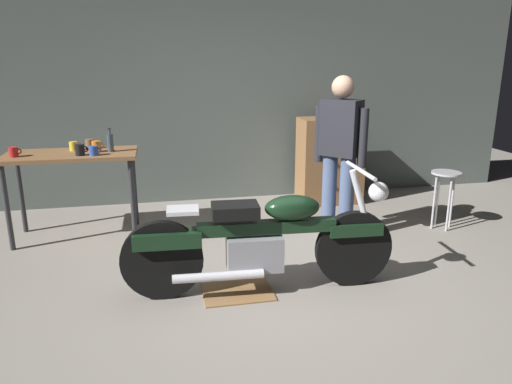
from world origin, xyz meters
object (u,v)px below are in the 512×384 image
Objects in this scene: mug_blue_enamel at (94,151)px; mug_orange_travel at (97,146)px; mug_red_diner at (14,152)px; bottle at (110,142)px; motorcycle at (263,239)px; mug_brown_stoneware at (90,144)px; mug_black_matte at (80,150)px; person_standing at (340,151)px; wooden_dresser at (330,161)px; mug_yellow_tall at (74,146)px; shop_stool at (445,185)px.

mug_blue_enamel is 0.95× the size of mug_orange_travel.
bottle is at bearing 5.45° from mug_red_diner.
mug_red_diner reaches higher than mug_blue_enamel.
mug_brown_stoneware is (-1.47, 1.83, 0.50)m from motorcycle.
mug_brown_stoneware is (0.05, 0.37, -0.00)m from mug_black_matte.
mug_red_diner is at bearing 148.13° from motorcycle.
mug_brown_stoneware is (-2.50, 0.81, 0.03)m from person_standing.
mug_black_matte is (-2.92, -0.80, 0.41)m from wooden_dresser.
mug_yellow_tall is 0.27m from mug_orange_travel.
mug_orange_travel reaches higher than mug_blue_enamel.
person_standing is 2.35m from bottle.
bottle is at bearing 171.02° from shop_stool.
person_standing is 6.93× the size of bottle.
mug_yellow_tall is at bearing 32.65° from person_standing.
mug_brown_stoneware is (0.15, 0.08, 0.00)m from mug_yellow_tall.
mug_yellow_tall is at bearing 126.84° from mug_blue_enamel.
mug_brown_stoneware reaches higher than shop_stool.
motorcycle is at bearing -49.48° from mug_orange_travel.
mug_blue_enamel reaches higher than shop_stool.
person_standing is 14.04× the size of mug_blue_enamel.
wooden_dresser is 8.79× the size of mug_orange_travel.
mug_orange_travel is (-2.78, -0.64, 0.41)m from wooden_dresser.
mug_red_diner is at bearing -168.14° from wooden_dresser.
bottle is at bearing -44.60° from mug_brown_stoneware.
mug_red_diner is (-3.17, 0.50, 0.02)m from person_standing.
bottle is at bearing 26.95° from mug_black_matte.
wooden_dresser reaches higher than mug_blue_enamel.
motorcycle is at bearing -52.16° from bottle.
wooden_dresser is 9.74× the size of mug_yellow_tall.
person_standing is at bearing -14.04° from mug_orange_travel.
mug_yellow_tall is 0.30m from mug_black_matte.
mug_blue_enamel is at bearing -53.16° from mug_yellow_tall.
wooden_dresser reaches higher than mug_red_diner.
shop_stool is 5.38× the size of mug_blue_enamel.
mug_brown_stoneware reaches higher than motorcycle.
mug_red_diner reaches higher than mug_yellow_tall.
mug_black_matte is (0.62, -0.06, 0.01)m from mug_red_diner.
mug_brown_stoneware is at bearing 113.12° from mug_orange_travel.
mug_yellow_tall is (-3.03, -0.52, 0.40)m from wooden_dresser.
wooden_dresser is at bearing 16.54° from mug_blue_enamel.
mug_blue_enamel is (0.75, -0.09, -0.00)m from mug_red_diner.
bottle is at bearing -166.02° from wooden_dresser.
bottle is (-1.24, 1.60, 0.55)m from motorcycle.
mug_blue_enamel is 0.95× the size of mug_black_matte.
mug_red_diner is (-2.14, 1.52, 0.50)m from motorcycle.
shop_stool is at bearing -6.00° from mug_blue_enamel.
mug_yellow_tall is (-3.90, 0.70, 0.45)m from shop_stool.
mug_black_matte is 0.32m from bottle.
motorcycle is at bearing -45.79° from mug_blue_enamel.
mug_red_diner is 0.57m from mug_yellow_tall.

